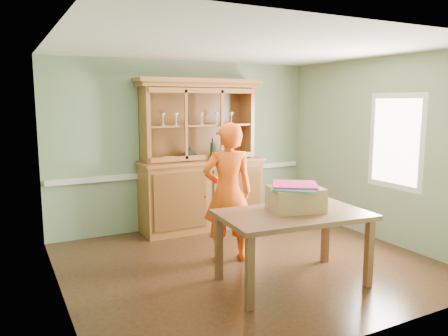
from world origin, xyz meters
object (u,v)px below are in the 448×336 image
cardboard_box (295,199)px  person (228,193)px  dining_table (293,221)px  china_hutch (201,177)px

cardboard_box → person: size_ratio=0.32×
dining_table → person: bearing=113.3°
china_hutch → person: 1.55m
dining_table → cardboard_box: (0.07, 0.07, 0.23)m
cardboard_box → person: bearing=113.5°
person → china_hutch: bearing=-86.7°
china_hutch → dining_table: 2.49m
china_hutch → dining_table: china_hutch is taller
dining_table → china_hutch: bearing=95.2°
china_hutch → cardboard_box: bearing=-88.1°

